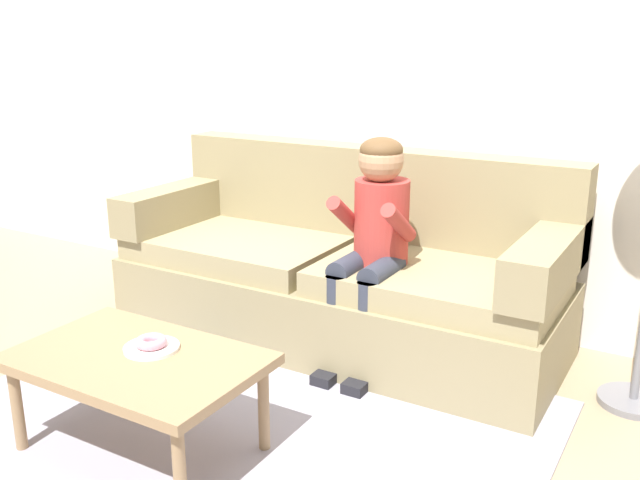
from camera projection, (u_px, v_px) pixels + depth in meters
ground at (260, 409)px, 3.00m from camera, size 10.00×10.00×0.00m
wall_back at (403, 64)px, 3.77m from camera, size 8.00×0.10×2.80m
area_rug at (224, 435)px, 2.79m from camera, size 2.40×1.98×0.01m
couch at (341, 274)px, 3.64m from camera, size 2.29×0.90×0.98m
coffee_table at (137, 366)px, 2.60m from camera, size 0.93×0.60×0.40m
person_child at (374, 231)px, 3.24m from camera, size 0.34×0.58×1.10m
plate at (152, 348)px, 2.63m from camera, size 0.21×0.21×0.01m
donut at (151, 342)px, 2.63m from camera, size 0.15×0.15×0.04m
toy_controller at (186, 363)px, 3.36m from camera, size 0.23×0.09×0.05m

